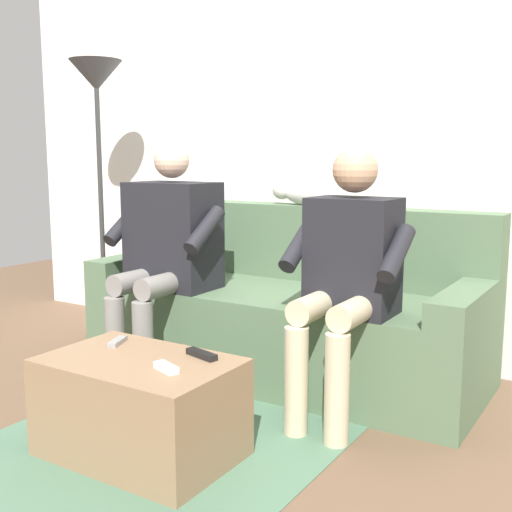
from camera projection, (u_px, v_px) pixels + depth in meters
ground_plane at (204, 418)px, 2.74m from camera, size 8.00×8.00×0.00m
back_wall at (331, 138)px, 3.58m from camera, size 4.72×0.06×2.46m
couch at (287, 314)px, 3.31m from camera, size 2.03×0.81×0.86m
coffee_table at (140, 408)px, 2.38m from camera, size 0.72×0.47×0.38m
person_left_seated at (347, 267)px, 2.67m from camera, size 0.52×0.52×1.17m
person_right_seated at (167, 244)px, 3.21m from camera, size 0.60×0.54×1.20m
cat_on_backrest at (302, 193)px, 3.47m from camera, size 0.50×0.13×0.14m
remote_black at (202, 354)px, 2.37m from camera, size 0.15×0.07×0.02m
remote_gray at (117, 342)px, 2.54m from camera, size 0.07×0.12×0.02m
remote_white at (166, 368)px, 2.22m from camera, size 0.12×0.08×0.02m
floor_rug at (165, 440)px, 2.52m from camera, size 1.29×1.63×0.01m
floor_lamp at (97, 101)px, 3.79m from camera, size 0.31×0.31×1.69m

